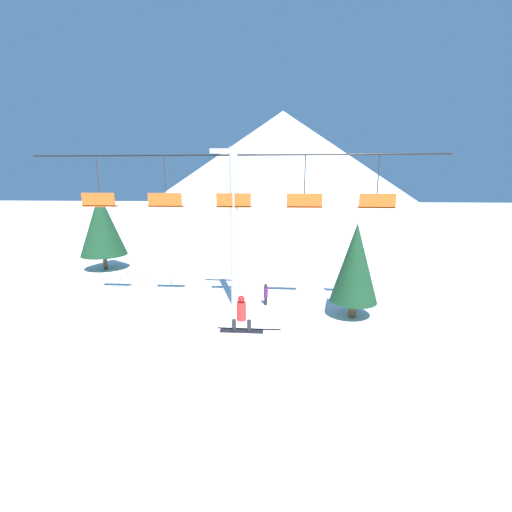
% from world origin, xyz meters
% --- Properties ---
extents(ground_plane, '(220.00, 220.00, 0.00)m').
position_xyz_m(ground_plane, '(0.00, 0.00, 0.00)').
color(ground_plane, white).
extents(mountain_ridge, '(62.03, 62.03, 20.59)m').
position_xyz_m(mountain_ridge, '(0.00, 65.06, 10.29)').
color(mountain_ridge, silver).
rests_on(mountain_ridge, ground_plane).
extents(snow_ramp, '(2.10, 4.21, 1.95)m').
position_xyz_m(snow_ramp, '(-0.85, 0.24, 0.98)').
color(snow_ramp, white).
rests_on(snow_ramp, ground_plane).
extents(snowboarder, '(1.41, 0.30, 1.22)m').
position_xyz_m(snowboarder, '(-1.07, 2.07, 2.54)').
color(snowboarder, black).
rests_on(snowboarder, snow_ramp).
extents(chairlift, '(21.39, 0.45, 8.42)m').
position_xyz_m(chairlift, '(-2.34, 9.71, 5.04)').
color(chairlift, '#B2B2B7').
rests_on(chairlift, ground_plane).
extents(pine_tree_near, '(2.32, 2.32, 4.78)m').
position_xyz_m(pine_tree_near, '(3.79, 8.45, 2.80)').
color(pine_tree_near, '#4C3823').
rests_on(pine_tree_near, ground_plane).
extents(pine_tree_far, '(3.42, 3.42, 5.87)m').
position_xyz_m(pine_tree_far, '(-13.51, 16.76, 3.51)').
color(pine_tree_far, '#4C3823').
rests_on(pine_tree_far, ground_plane).
extents(distant_skier, '(0.24, 0.24, 1.23)m').
position_xyz_m(distant_skier, '(-0.66, 9.82, 0.67)').
color(distant_skier, black).
rests_on(distant_skier, ground_plane).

